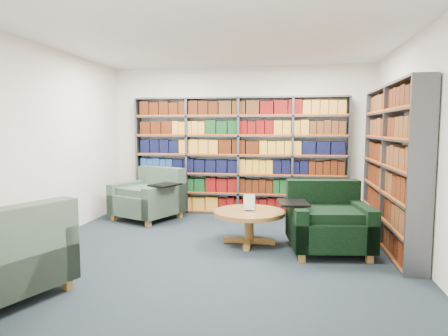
% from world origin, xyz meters
% --- Properties ---
extents(room_shell, '(5.02, 5.02, 2.82)m').
position_xyz_m(room_shell, '(0.00, 0.00, 1.40)').
color(room_shell, black).
rests_on(room_shell, ground).
extents(bookshelf_back, '(4.00, 0.28, 2.20)m').
position_xyz_m(bookshelf_back, '(0.00, 2.34, 1.10)').
color(bookshelf_back, '#47494F').
rests_on(bookshelf_back, ground).
extents(bookshelf_right, '(0.28, 2.50, 2.20)m').
position_xyz_m(bookshelf_right, '(2.34, 0.60, 1.10)').
color(bookshelf_right, '#47494F').
rests_on(bookshelf_right, ground).
extents(chair_teal_left, '(1.35, 1.32, 0.91)m').
position_xyz_m(chair_teal_left, '(-1.52, 1.68, 0.37)').
color(chair_teal_left, '#072A33').
rests_on(chair_teal_left, ground).
extents(chair_green_right, '(1.25, 1.13, 0.91)m').
position_xyz_m(chair_green_right, '(1.45, 0.25, 0.37)').
color(chair_green_right, black).
rests_on(chair_green_right, ground).
extents(chair_teal_front, '(1.33, 1.37, 0.94)m').
position_xyz_m(chair_teal_front, '(-1.71, -1.84, 0.38)').
color(chair_teal_front, '#072A33').
rests_on(chair_teal_front, ground).
extents(coffee_table, '(1.00, 1.00, 0.71)m').
position_xyz_m(coffee_table, '(0.40, 0.35, 0.38)').
color(coffee_table, olive).
rests_on(coffee_table, ground).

